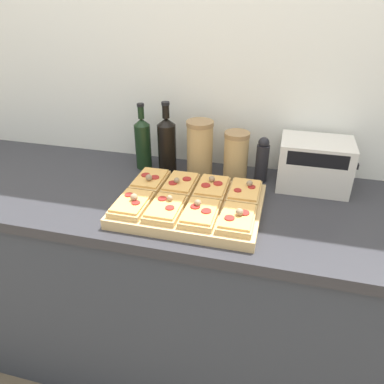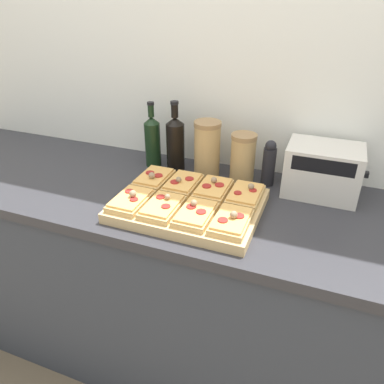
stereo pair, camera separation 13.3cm
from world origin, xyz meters
TOP-DOWN VIEW (x-y plane):
  - wall_back at (0.00, 0.67)m, footprint 6.00×0.06m
  - kitchen_counter at (0.00, 0.32)m, footprint 2.63×0.67m
  - cutting_board at (0.04, 0.23)m, footprint 0.50×0.38m
  - pizza_slice_back_left at (-0.13, 0.32)m, footprint 0.11×0.17m
  - pizza_slice_back_midleft at (-0.02, 0.32)m, footprint 0.11×0.17m
  - pizza_slice_back_midright at (0.10, 0.32)m, footprint 0.11×0.17m
  - pizza_slice_back_right at (0.22, 0.32)m, footprint 0.11×0.17m
  - pizza_slice_front_left at (-0.13, 0.14)m, footprint 0.11×0.17m
  - pizza_slice_front_midleft at (-0.02, 0.14)m, footprint 0.11×0.17m
  - pizza_slice_front_midright at (0.10, 0.14)m, footprint 0.11×0.17m
  - pizza_slice_front_right at (0.22, 0.14)m, footprint 0.11×0.17m
  - olive_oil_bottle at (-0.24, 0.52)m, footprint 0.07×0.07m
  - wine_bottle at (-0.13, 0.52)m, footprint 0.08×0.08m
  - grain_jar_tall at (0.01, 0.52)m, footprint 0.11×0.11m
  - grain_jar_short at (0.16, 0.52)m, footprint 0.10×0.10m
  - pepper_mill at (0.26, 0.52)m, footprint 0.05×0.05m
  - toaster_oven at (0.46, 0.52)m, footprint 0.29×0.19m

SIDE VIEW (x-z plane):
  - kitchen_counter at x=0.00m, z-range 0.00..0.91m
  - cutting_board at x=0.04m, z-range 0.91..0.95m
  - pizza_slice_front_midleft at x=-0.02m, z-range 0.94..0.98m
  - pizza_slice_back_midleft at x=-0.02m, z-range 0.94..0.98m
  - pizza_slice_back_right at x=0.22m, z-range 0.94..0.99m
  - pizza_slice_front_midright at x=0.10m, z-range 0.94..0.99m
  - pizza_slice_back_midright at x=0.10m, z-range 0.94..0.99m
  - pizza_slice_front_right at x=0.22m, z-range 0.93..0.99m
  - pizza_slice_back_left at x=-0.13m, z-range 0.93..0.99m
  - pizza_slice_front_left at x=-0.13m, z-range 0.93..0.99m
  - pepper_mill at x=0.26m, z-range 0.91..1.09m
  - toaster_oven at x=0.46m, z-range 0.91..1.10m
  - grain_jar_short at x=0.16m, z-range 0.91..1.11m
  - grain_jar_tall at x=0.01m, z-range 0.91..1.14m
  - olive_oil_bottle at x=-0.24m, z-range 0.88..1.17m
  - wine_bottle at x=-0.13m, z-range 0.88..1.18m
  - wall_back at x=0.00m, z-range 0.00..2.50m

